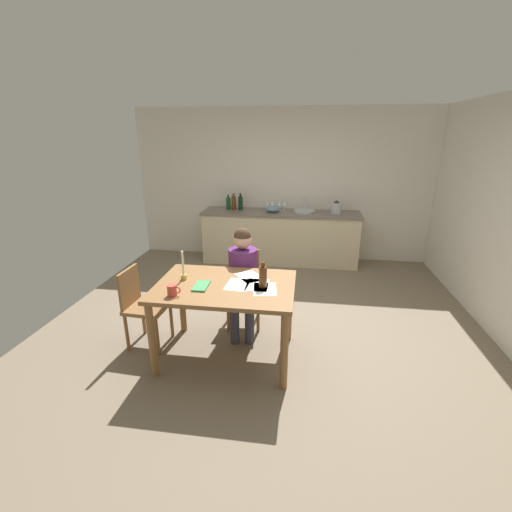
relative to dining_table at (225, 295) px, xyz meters
The scene contains 25 objects.
ground_plane 1.01m from the dining_table, 63.97° to the left, with size 5.20×5.20×0.04m, color #7A6B56.
wall_back 3.32m from the dining_table, 84.44° to the left, with size 5.20×0.12×2.60m, color silver.
kitchen_counter 2.91m from the dining_table, 83.75° to the left, with size 2.69×0.64×0.90m.
dining_table is the anchor object (origin of this frame).
chair_at_table 0.73m from the dining_table, 85.77° to the left, with size 0.45×0.45×0.88m.
person_seated 0.56m from the dining_table, 82.86° to the left, with size 0.38×0.62×1.19m.
chair_side_empty 0.95m from the dining_table, behind, with size 0.42×0.42×0.85m.
coffee_mug 0.53m from the dining_table, 143.64° to the right, with size 0.12×0.08×0.10m.
candlestick 0.48m from the dining_table, behind, with size 0.06×0.06×0.30m.
book_magazine 0.26m from the dining_table, 158.39° to the right, with size 0.13×0.24×0.02m, color #429255.
paper_letter 0.32m from the dining_table, 47.27° to the left, with size 0.21×0.30×0.00m, color white.
paper_bill 0.33m from the dining_table, ahead, with size 0.21×0.30×0.00m, color white.
paper_envelope 0.16m from the dining_table, ahead, with size 0.21×0.30×0.00m, color white.
paper_receipt 0.41m from the dining_table, ahead, with size 0.21×0.30×0.00m, color white.
wine_bottle_on_table 0.42m from the dining_table, ahead, with size 0.08×0.08×0.25m.
sink_unit 2.99m from the dining_table, 76.14° to the left, with size 0.36×0.36×0.24m.
bottle_oil 3.04m from the dining_table, 101.67° to the left, with size 0.08×0.08×0.26m.
bottle_vinegar 3.00m from the dining_table, 99.84° to the left, with size 0.08×0.08×0.29m.
bottle_wine_red 3.00m from the dining_table, 97.58° to the left, with size 0.08×0.08×0.29m.
mixing_bowl 2.86m from the dining_table, 86.30° to the left, with size 0.23×0.23×0.11m, color #668C99.
stovetop_kettle 3.16m from the dining_table, 66.71° to the left, with size 0.18×0.18×0.22m.
wine_glass_near_sink 3.08m from the dining_table, 83.07° to the left, with size 0.07×0.07×0.15m.
wine_glass_by_kettle 3.07m from the dining_table, 84.80° to the left, with size 0.07×0.07×0.15m.
wine_glass_back_left 3.06m from the dining_table, 87.03° to the left, with size 0.07×0.07×0.15m.
wine_glass_back_right 3.06m from the dining_table, 88.68° to the left, with size 0.07×0.07×0.15m.
Camera 1 is at (0.41, -3.63, 2.16)m, focal length 24.40 mm.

